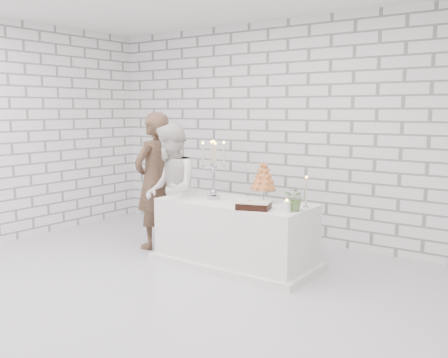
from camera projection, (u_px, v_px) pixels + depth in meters
ground at (164, 290)px, 4.96m from camera, size 6.00×5.00×0.01m
wall_back at (286, 131)px, 6.77m from camera, size 6.00×0.01×3.00m
cake_table at (235, 233)px, 5.73m from camera, size 1.80×0.80×0.75m
groom at (154, 181)px, 6.41m from camera, size 0.43×0.65×1.76m
bride at (171, 191)px, 6.03m from camera, size 0.99×1.00×1.63m
candelabra at (213, 170)px, 5.78m from camera, size 0.30×0.30×0.70m
croquembouche at (263, 182)px, 5.60m from camera, size 0.36×0.36×0.48m
chocolate_cake at (254, 205)px, 5.24m from camera, size 0.40×0.34×0.08m
pillar_candle at (287, 207)px, 5.06m from camera, size 0.10×0.10×0.12m
extra_taper at (306, 193)px, 5.32m from camera, size 0.07×0.07×0.32m
flowers at (295, 199)px, 5.13m from camera, size 0.27×0.25×0.25m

